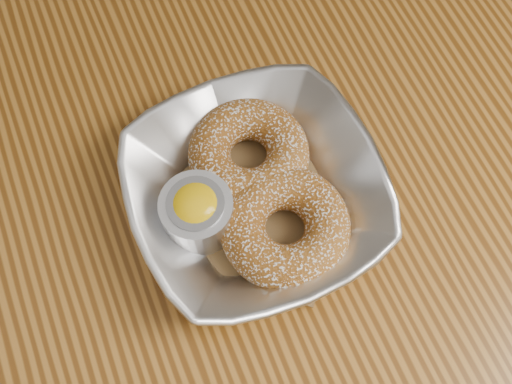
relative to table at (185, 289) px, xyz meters
name	(u,v)px	position (x,y,z in m)	size (l,w,h in m)	color
ground_plane	(221,365)	(0.00, 0.00, -0.65)	(4.00, 4.00, 0.00)	#565659
table	(185,289)	(0.00, 0.00, 0.00)	(1.20, 0.80, 0.75)	brown
serving_bowl	(256,194)	(0.08, 0.02, 0.12)	(0.21, 0.21, 0.05)	silver
parchment	(256,201)	(0.08, 0.02, 0.11)	(0.14, 0.14, 0.00)	brown
donut_back	(249,154)	(0.09, 0.05, 0.13)	(0.10, 0.10, 0.04)	brown
donut_front	(285,227)	(0.09, -0.02, 0.13)	(0.11, 0.11, 0.04)	brown
ramekin	(198,212)	(0.03, 0.02, 0.13)	(0.06, 0.06, 0.05)	silver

